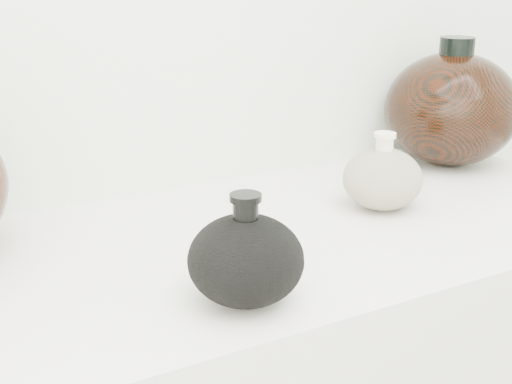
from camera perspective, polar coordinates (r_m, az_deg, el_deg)
black_gourd_vase at (r=0.79m, az=-0.82°, el=-5.39°), size 0.14×0.14×0.13m
cream_gourd_vase at (r=1.10m, az=10.08°, el=1.10°), size 0.16×0.16×0.12m
right_round_pot at (r=1.35m, az=15.37°, el=6.46°), size 0.30×0.30×0.23m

